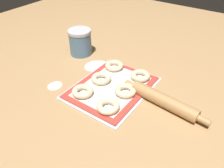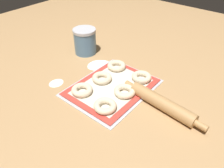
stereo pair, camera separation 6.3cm
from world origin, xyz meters
TOP-DOWN VIEW (x-y plane):
  - ground_plane at (0.00, 0.00)m, footprint 2.80×2.80m
  - baking_tray at (-0.01, 0.01)m, footprint 0.42×0.33m
  - baking_mat at (-0.01, 0.01)m, footprint 0.39×0.30m
  - bagel_front_left at (-0.14, -0.07)m, footprint 0.10×0.10m
  - bagel_front_center at (-0.01, -0.07)m, footprint 0.10×0.10m
  - bagel_front_right at (0.13, -0.07)m, footprint 0.10×0.10m
  - bagel_back_left at (-0.13, 0.08)m, footprint 0.10×0.10m
  - bagel_back_center at (0.00, 0.07)m, footprint 0.10×0.10m
  - bagel_back_right at (0.13, 0.09)m, footprint 0.10×0.10m
  - flour_canister at (0.17, 0.35)m, footprint 0.13×0.13m
  - rolling_pin at (0.02, -0.25)m, footprint 0.09×0.40m
  - flour_patch_near at (0.10, 0.20)m, footprint 0.11×0.10m
  - flour_patch_far at (-0.15, 0.24)m, footprint 0.07×0.06m
  - flour_patch_side at (0.12, 0.18)m, footprint 0.11×0.09m

SIDE VIEW (x-z plane):
  - ground_plane at x=0.00m, z-range 0.00..0.00m
  - flour_patch_near at x=0.10m, z-range 0.00..0.00m
  - flour_patch_far at x=-0.15m, z-range 0.00..0.00m
  - flour_patch_side at x=0.12m, z-range 0.00..0.00m
  - baking_tray at x=-0.01m, z-range 0.00..0.01m
  - baking_mat at x=-0.01m, z-range 0.01..0.01m
  - bagel_front_left at x=-0.14m, z-range 0.01..0.04m
  - bagel_front_center at x=-0.01m, z-range 0.01..0.04m
  - bagel_front_right at x=0.13m, z-range 0.01..0.04m
  - bagel_back_left at x=-0.13m, z-range 0.01..0.04m
  - bagel_back_center at x=0.00m, z-range 0.01..0.04m
  - bagel_back_right at x=0.13m, z-range 0.01..0.04m
  - rolling_pin at x=0.02m, z-range 0.00..0.06m
  - flour_canister at x=0.17m, z-range 0.00..0.15m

